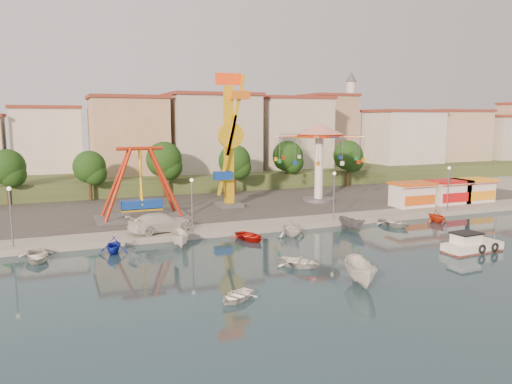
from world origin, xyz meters
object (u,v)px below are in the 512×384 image
wave_swinger (319,145)px  van (161,222)px  pirate_ship_ride (141,185)px  rowboat_a (299,262)px  cabin_motorboat (471,246)px  skiff (361,272)px  kamikaze_tower (230,143)px

wave_swinger → van: wave_swinger is taller
pirate_ship_ride → rowboat_a: size_ratio=2.84×
cabin_motorboat → skiff: 14.56m
kamikaze_tower → van: (-10.94, -10.56, -7.07)m
rowboat_a → van: size_ratio=0.55×
wave_swinger → rowboat_a: bearing=-122.1°
kamikaze_tower → rowboat_a: 25.90m
wave_swinger → rowboat_a: (-15.16, -24.20, -7.83)m
rowboat_a → pirate_ship_ride: bearing=74.9°
van → kamikaze_tower: bearing=-61.6°
wave_swinger → cabin_motorboat: wave_swinger is taller
skiff → van: van is taller
rowboat_a → cabin_motorboat: bearing=-43.7°
rowboat_a → skiff: bearing=-107.3°
pirate_ship_ride → kamikaze_tower: (11.59, 3.22, 4.20)m
wave_swinger → pirate_ship_ride: bearing=-172.8°
wave_swinger → rowboat_a: size_ratio=3.29×
cabin_motorboat → rowboat_a: cabin_motorboat is taller
rowboat_a → kamikaze_tower: bearing=45.8°
kamikaze_tower → van: 16.77m
cabin_motorboat → rowboat_a: size_ratio=1.60×
van → pirate_ship_ride: bearing=-10.6°
pirate_ship_ride → kamikaze_tower: bearing=15.5°
wave_swinger → skiff: wave_swinger is taller
skiff → wave_swinger: bearing=85.0°
kamikaze_tower → cabin_motorboat: size_ratio=2.93×
pirate_ship_ride → van: (0.65, -7.34, -2.87)m
skiff → van: (-10.26, 19.40, 0.61)m
pirate_ship_ride → rowboat_a: 23.30m
cabin_motorboat → wave_swinger: bearing=88.3°
wave_swinger → rowboat_a: 29.61m
rowboat_a → wave_swinger: bearing=20.2°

